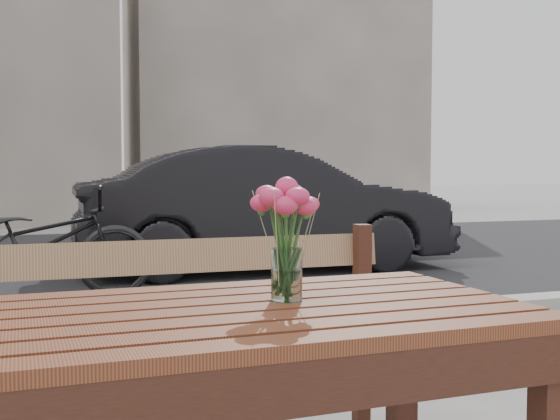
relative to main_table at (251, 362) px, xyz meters
The scene contains 7 objects.
street 5.01m from the main_table, 89.06° to the left, with size 30.00×8.12×0.12m.
backdrop_buildings 14.61m from the main_table, 88.99° to the left, with size 15.50×4.00×8.00m.
main_table is the anchor object (origin of this frame).
main_bench 0.70m from the main_table, 92.17° to the left, with size 1.50×0.45×0.93m.
main_vase 0.34m from the main_table, 24.89° to the left, with size 0.16×0.16×0.30m.
parked_car 6.08m from the main_table, 71.92° to the left, with size 1.42×4.08×1.34m, color black.
bicycle 4.67m from the main_table, 95.69° to the left, with size 0.65×1.86×0.98m, color black.
Camera 1 is at (-0.55, -1.46, 1.11)m, focal length 45.00 mm.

